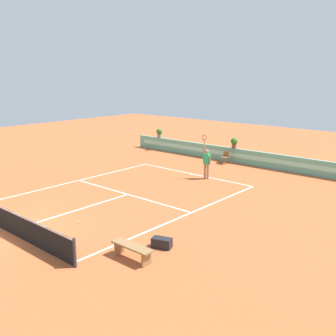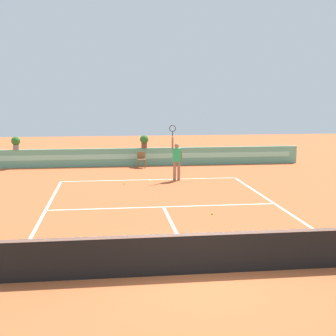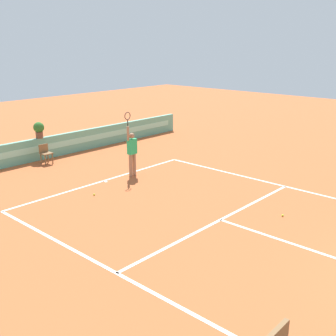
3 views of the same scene
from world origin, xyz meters
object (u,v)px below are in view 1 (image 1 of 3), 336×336
(tennis_player, at_px, (207,161))
(tennis_ball_mid_court, at_px, (79,222))
(potted_plant_centre, at_px, (234,142))
(gear_bag, at_px, (162,243))
(tennis_ball_by_sideline, at_px, (167,173))
(tennis_ball_near_baseline, at_px, (130,206))
(bench_courtside, at_px, (132,249))
(ball_kid_chair, at_px, (225,157))
(potted_plant_far_left, at_px, (159,133))

(tennis_player, bearing_deg, tennis_ball_mid_court, -89.08)
(tennis_player, distance_m, potted_plant_centre, 4.98)
(gear_bag, height_order, tennis_ball_by_sideline, gear_bag)
(gear_bag, height_order, tennis_ball_near_baseline, gear_bag)
(bench_courtside, bearing_deg, tennis_ball_mid_court, 168.68)
(bench_courtside, bearing_deg, tennis_ball_by_sideline, 125.45)
(ball_kid_chair, relative_size, gear_bag, 1.21)
(tennis_player, xyz_separation_m, potted_plant_far_left, (-8.12, 4.84, 0.36))
(tennis_player, height_order, tennis_ball_mid_court, tennis_player)
(potted_plant_centre, bearing_deg, ball_kid_chair, -106.35)
(tennis_ball_by_sideline, distance_m, potted_plant_centre, 5.83)
(gear_bag, distance_m, tennis_ball_by_sideline, 10.47)
(gear_bag, bearing_deg, ball_kid_chair, 113.85)
(bench_courtside, bearing_deg, tennis_ball_near_baseline, 137.46)
(tennis_ball_by_sideline, bearing_deg, bench_courtside, -54.55)
(tennis_ball_near_baseline, height_order, tennis_ball_mid_court, same)
(ball_kid_chair, distance_m, tennis_ball_by_sideline, 4.92)
(tennis_ball_mid_court, bearing_deg, potted_plant_centre, 95.24)
(tennis_player, bearing_deg, potted_plant_far_left, 149.21)
(tennis_ball_near_baseline, distance_m, potted_plant_centre, 11.42)
(potted_plant_far_left, bearing_deg, tennis_ball_by_sideline, -44.22)
(bench_courtside, height_order, potted_plant_far_left, potted_plant_far_left)
(bench_courtside, distance_m, tennis_player, 10.85)
(bench_courtside, distance_m, tennis_ball_mid_court, 4.12)
(bench_courtside, height_order, gear_bag, bench_courtside)
(potted_plant_centre, bearing_deg, tennis_ball_mid_court, -84.76)
(tennis_player, bearing_deg, ball_kid_chair, 108.26)
(tennis_ball_near_baseline, bearing_deg, bench_courtside, -42.54)
(ball_kid_chair, distance_m, potted_plant_centre, 1.21)
(bench_courtside, xyz_separation_m, tennis_ball_by_sideline, (-6.64, 9.32, -0.34))
(tennis_ball_near_baseline, relative_size, potted_plant_far_left, 0.09)
(tennis_ball_by_sideline, bearing_deg, potted_plant_far_left, 135.78)
(tennis_ball_near_baseline, bearing_deg, gear_bag, -29.31)
(potted_plant_far_left, height_order, potted_plant_centre, same)
(bench_courtside, bearing_deg, potted_plant_centre, 109.73)
(tennis_ball_mid_court, xyz_separation_m, potted_plant_far_left, (-8.27, 14.02, 1.38))
(tennis_ball_by_sideline, distance_m, potted_plant_far_left, 8.02)
(ball_kid_chair, relative_size, tennis_ball_mid_court, 12.50)
(bench_courtside, distance_m, potted_plant_far_left, 19.29)
(gear_bag, relative_size, tennis_ball_by_sideline, 10.29)
(tennis_ball_near_baseline, xyz_separation_m, potted_plant_far_left, (-8.40, 11.25, 1.38))
(ball_kid_chair, xyz_separation_m, gear_bag, (5.65, -12.77, -0.30))
(tennis_player, bearing_deg, gear_bag, -63.65)
(gear_bag, xyz_separation_m, potted_plant_centre, (-5.43, 13.50, 1.23))
(potted_plant_far_left, bearing_deg, gear_bag, -47.42)
(bench_courtside, xyz_separation_m, tennis_player, (-4.18, 9.99, 0.67))
(bench_courtside, relative_size, potted_plant_centre, 2.21)
(tennis_player, height_order, potted_plant_centre, tennis_player)
(bench_courtside, bearing_deg, potted_plant_far_left, 129.66)
(ball_kid_chair, relative_size, tennis_ball_by_sideline, 12.50)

